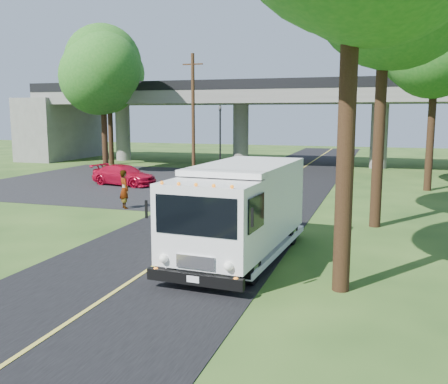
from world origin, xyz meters
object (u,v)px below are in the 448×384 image
at_px(tree_left_far, 110,80).
at_px(step_van, 240,208).
at_px(tree_left_lot, 103,68).
at_px(utility_pole, 193,113).
at_px(traffic_signal, 220,131).
at_px(tree_right_far, 440,47).
at_px(red_sedan, 124,175).
at_px(pedestrian, 124,189).

distance_m(tree_left_far, step_van, 31.81).
bearing_deg(tree_left_lot, utility_pole, 18.97).
height_order(traffic_signal, utility_pole, utility_pole).
bearing_deg(tree_right_far, red_sedan, -169.76).
xyz_separation_m(traffic_signal, red_sedan, (-3.35, -9.52, -2.55)).
bearing_deg(traffic_signal, red_sedan, -109.39).
bearing_deg(step_van, red_sedan, 134.16).
height_order(tree_left_lot, red_sedan, tree_left_lot).
relative_size(utility_pole, tree_left_far, 0.91).
distance_m(tree_left_lot, tree_left_far, 6.72).
relative_size(tree_right_far, red_sedan, 2.45).
bearing_deg(traffic_signal, utility_pole, -126.87).
relative_size(tree_left_far, red_sedan, 2.21).
height_order(utility_pole, pedestrian, utility_pole).
xyz_separation_m(tree_left_far, step_van, (19.00, -24.84, -5.84)).
xyz_separation_m(utility_pole, step_van, (9.70, -21.00, -2.98)).
relative_size(tree_left_far, pedestrian, 5.26).
distance_m(traffic_signal, tree_left_far, 11.75).
relative_size(tree_right_far, step_van, 1.52).
relative_size(tree_left_lot, red_sedan, 2.34).
bearing_deg(tree_right_far, step_van, -112.57).
bearing_deg(utility_pole, tree_left_far, 157.57).
bearing_deg(traffic_signal, tree_left_lot, -151.89).
relative_size(traffic_signal, red_sedan, 1.16).
relative_size(tree_left_lot, step_van, 1.46).
xyz_separation_m(traffic_signal, tree_left_far, (-10.79, 1.84, 4.25)).
xyz_separation_m(tree_left_lot, pedestrian, (8.41, -12.49, -6.96)).
distance_m(tree_left_far, pedestrian, 22.68).
distance_m(traffic_signal, utility_pole, 2.86).
relative_size(step_van, red_sedan, 1.61).
height_order(traffic_signal, step_van, traffic_signal).
distance_m(utility_pole, red_sedan, 8.69).
relative_size(utility_pole, step_van, 1.25).
bearing_deg(tree_left_far, pedestrian, -58.32).
distance_m(red_sedan, pedestrian, 8.17).
height_order(utility_pole, tree_left_far, tree_left_far).
bearing_deg(pedestrian, red_sedan, -18.26).
distance_m(traffic_signal, pedestrian, 16.82).
relative_size(red_sedan, pedestrian, 2.38).
height_order(traffic_signal, pedestrian, traffic_signal).
bearing_deg(tree_right_far, tree_left_lot, 175.03).
distance_m(traffic_signal, tree_left_lot, 10.01).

